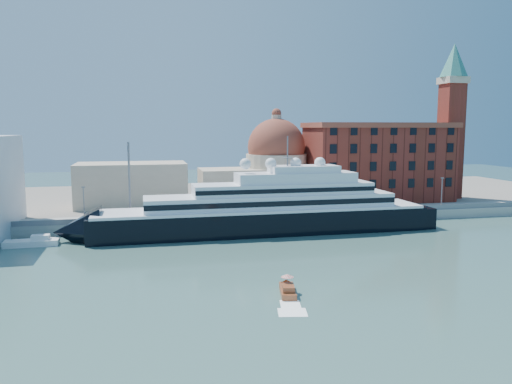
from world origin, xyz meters
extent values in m
plane|color=#335854|center=(0.00, 0.00, 0.00)|extent=(400.00, 400.00, 0.00)
cube|color=gray|center=(0.00, 34.00, 1.25)|extent=(180.00, 10.00, 2.50)
cube|color=slate|center=(0.00, 75.00, 1.00)|extent=(260.00, 72.00, 2.00)
cube|color=slate|center=(0.00, 29.50, 3.10)|extent=(180.00, 0.10, 1.20)
cube|color=black|center=(9.24, 23.00, 2.14)|extent=(75.91, 11.68, 6.33)
cone|color=black|center=(-30.66, 23.00, 2.14)|extent=(9.73, 11.68, 11.68)
cube|color=black|center=(47.20, 23.00, 1.95)|extent=(5.84, 10.71, 5.84)
cube|color=white|center=(9.24, 23.00, 5.55)|extent=(73.97, 11.87, 0.58)
cube|color=white|center=(11.19, 23.00, 7.30)|extent=(56.45, 9.73, 2.92)
cube|color=black|center=(11.19, 18.13, 7.30)|extent=(56.45, 0.15, 1.17)
cube|color=white|center=(14.11, 23.00, 10.02)|extent=(40.88, 8.76, 2.53)
cube|color=white|center=(17.03, 23.00, 12.46)|extent=(27.25, 7.79, 2.34)
cube|color=white|center=(18.97, 23.00, 14.40)|extent=(15.57, 6.81, 1.56)
cylinder|color=slate|center=(15.08, 23.00, 18.49)|extent=(0.29, 0.29, 6.81)
sphere|color=white|center=(5.35, 23.00, 15.77)|extent=(2.53, 2.53, 2.53)
sphere|color=white|center=(11.19, 23.00, 15.77)|extent=(2.53, 2.53, 2.53)
sphere|color=white|center=(17.03, 23.00, 15.77)|extent=(2.53, 2.53, 2.53)
sphere|color=white|center=(22.86, 23.00, 15.77)|extent=(2.53, 2.53, 2.53)
cube|color=white|center=(-39.31, 21.05, 0.52)|extent=(10.44, 3.66, 1.38)
cube|color=white|center=(-37.58, 21.08, 1.64)|extent=(3.50, 2.23, 1.04)
cube|color=maroon|center=(2.83, -18.89, 0.36)|extent=(3.27, 6.49, 1.03)
cube|color=maroon|center=(2.62, -19.90, 1.24)|extent=(2.14, 2.86, 0.83)
cylinder|color=slate|center=(2.93, -18.38, 1.65)|extent=(0.06, 0.06, 1.65)
cone|color=red|center=(2.93, -18.38, 2.58)|extent=(1.86, 1.86, 0.41)
cube|color=maroon|center=(52.00, 52.00, 13.00)|extent=(42.00, 18.00, 22.00)
cube|color=brown|center=(52.00, 52.00, 24.50)|extent=(43.00, 19.00, 1.50)
cube|color=maroon|center=(76.00, 52.00, 19.50)|extent=(6.00, 6.00, 35.00)
cube|color=beige|center=(76.00, 52.00, 38.00)|extent=(7.00, 7.00, 2.00)
cone|color=teal|center=(76.00, 52.00, 44.00)|extent=(8.40, 8.40, 10.00)
cylinder|color=beige|center=(22.00, 58.00, 9.00)|extent=(18.00, 18.00, 14.00)
sphere|color=brown|center=(22.00, 58.00, 18.00)|extent=(17.00, 17.00, 17.00)
cylinder|color=beige|center=(22.00, 58.00, 26.00)|extent=(3.00, 3.00, 3.00)
cube|color=beige|center=(8.00, 56.00, 7.00)|extent=(18.00, 14.00, 10.00)
cube|color=beige|center=(-20.00, 58.00, 8.00)|extent=(30.00, 16.00, 12.00)
cylinder|color=slate|center=(-30.00, 31.00, 6.50)|extent=(0.24, 0.24, 8.00)
cube|color=slate|center=(-30.00, 31.00, 10.60)|extent=(0.80, 0.30, 0.25)
cylinder|color=slate|center=(0.00, 31.00, 6.50)|extent=(0.24, 0.24, 8.00)
cube|color=slate|center=(0.00, 31.00, 10.60)|extent=(0.80, 0.30, 0.25)
cylinder|color=slate|center=(30.00, 31.00, 6.50)|extent=(0.24, 0.24, 8.00)
cube|color=slate|center=(30.00, 31.00, 10.60)|extent=(0.80, 0.30, 0.25)
cylinder|color=slate|center=(60.00, 31.00, 6.50)|extent=(0.24, 0.24, 8.00)
cube|color=slate|center=(60.00, 31.00, 10.60)|extent=(0.80, 0.30, 0.25)
cylinder|color=slate|center=(-20.00, 33.00, 11.50)|extent=(0.50, 0.50, 18.00)
camera|label=1|loc=(-17.06, -85.28, 23.73)|focal=35.00mm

